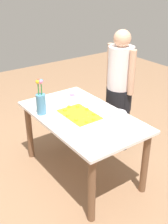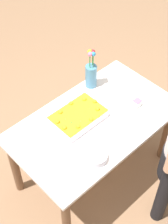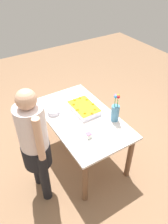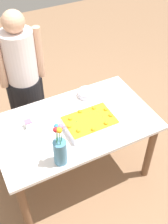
% 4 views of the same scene
% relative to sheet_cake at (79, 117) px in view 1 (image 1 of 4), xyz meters
% --- Properties ---
extents(ground_plane, '(8.00, 8.00, 0.00)m').
position_rel_sheet_cake_xyz_m(ground_plane, '(0.09, -0.10, -0.77)').
color(ground_plane, '#8E694C').
extents(dining_table, '(1.38, 0.81, 0.73)m').
position_rel_sheet_cake_xyz_m(dining_table, '(0.09, -0.10, -0.16)').
color(dining_table, white).
rests_on(dining_table, ground_plane).
extents(sheet_cake, '(0.42, 0.28, 0.10)m').
position_rel_sheet_cake_xyz_m(sheet_cake, '(0.00, 0.00, 0.00)').
color(sheet_cake, white).
rests_on(sheet_cake, dining_table).
extents(serving_plate_with_slice, '(0.19, 0.19, 0.07)m').
position_rel_sheet_cake_xyz_m(serving_plate_with_slice, '(0.46, -0.22, -0.02)').
color(serving_plate_with_slice, white).
rests_on(serving_plate_with_slice, dining_table).
extents(cake_knife, '(0.17, 0.15, 0.00)m').
position_rel_sheet_cake_xyz_m(cake_knife, '(-0.44, 0.04, -0.04)').
color(cake_knife, silver).
rests_on(cake_knife, dining_table).
extents(flower_vase, '(0.10, 0.10, 0.38)m').
position_rel_sheet_cake_xyz_m(flower_vase, '(0.36, 0.23, 0.09)').
color(flower_vase, teal).
rests_on(flower_vase, dining_table).
extents(fruit_bowl, '(0.17, 0.17, 0.06)m').
position_rel_sheet_cake_xyz_m(fruit_bowl, '(-0.16, -0.37, -0.01)').
color(fruit_bowl, silver).
rests_on(fruit_bowl, dining_table).
extents(person_standing, '(0.45, 0.31, 1.49)m').
position_rel_sheet_cake_xyz_m(person_standing, '(0.31, -0.80, 0.08)').
color(person_standing, black).
rests_on(person_standing, ground_plane).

